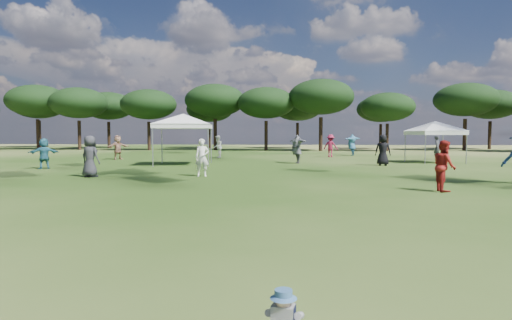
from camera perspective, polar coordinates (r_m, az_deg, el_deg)
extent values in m
cylinder|color=black|center=(55.50, -27.06, 3.06)|extent=(0.40, 0.40, 3.49)
ellipsoid|color=black|center=(55.64, -27.17, 7.02)|extent=(6.79, 6.79, 3.66)
cylinder|color=black|center=(52.68, -22.48, 3.08)|extent=(0.38, 0.38, 3.32)
ellipsoid|color=black|center=(52.80, -22.57, 7.04)|extent=(6.44, 6.44, 3.47)
cylinder|color=black|center=(48.64, -14.07, 3.12)|extent=(0.36, 0.36, 3.14)
ellipsoid|color=black|center=(48.75, -14.13, 7.19)|extent=(6.11, 6.11, 3.29)
cylinder|color=black|center=(48.24, -5.46, 3.40)|extent=(0.40, 0.40, 3.46)
ellipsoid|color=black|center=(48.39, -5.48, 7.92)|extent=(6.73, 6.73, 3.63)
cylinder|color=black|center=(46.32, 1.36, 3.25)|extent=(0.37, 0.37, 3.21)
ellipsoid|color=black|center=(46.44, 1.36, 7.62)|extent=(6.24, 6.24, 3.36)
cylinder|color=black|center=(45.82, 8.63, 3.43)|extent=(0.41, 0.41, 3.56)
ellipsoid|color=black|center=(45.99, 8.67, 8.31)|extent=(6.91, 6.91, 3.73)
cylinder|color=black|center=(47.05, 17.08, 2.91)|extent=(0.33, 0.33, 2.88)
ellipsoid|color=black|center=(47.14, 17.14, 6.76)|extent=(5.60, 5.60, 3.02)
cylinder|color=black|center=(51.87, 26.06, 3.05)|extent=(0.39, 0.39, 3.44)
ellipsoid|color=black|center=(52.01, 26.17, 7.23)|extent=(6.69, 6.69, 3.60)
cylinder|color=black|center=(65.18, -26.90, 3.12)|extent=(0.41, 0.41, 3.62)
ellipsoid|color=black|center=(65.30, -26.99, 6.62)|extent=(7.03, 7.03, 3.79)
cylinder|color=black|center=(58.34, -19.02, 3.19)|extent=(0.39, 0.39, 3.37)
ellipsoid|color=black|center=(58.45, -19.09, 6.82)|extent=(6.54, 6.54, 3.53)
cylinder|color=black|center=(56.01, -6.15, 3.22)|extent=(0.36, 0.36, 3.11)
ellipsoid|color=black|center=(56.11, -6.18, 6.72)|extent=(6.05, 6.05, 3.26)
cylinder|color=black|center=(54.09, 5.55, 3.26)|extent=(0.37, 0.37, 3.20)
ellipsoid|color=black|center=(54.20, 5.57, 6.99)|extent=(6.21, 6.21, 3.35)
cylinder|color=black|center=(53.88, 16.26, 3.03)|extent=(0.34, 0.34, 2.99)
ellipsoid|color=black|center=(53.96, 16.32, 6.53)|extent=(5.81, 5.81, 3.13)
cylinder|color=black|center=(58.04, 28.71, 2.92)|extent=(0.38, 0.38, 3.31)
ellipsoid|color=black|center=(58.15, 28.81, 6.51)|extent=(6.43, 6.43, 3.47)
cylinder|color=gray|center=(23.78, -13.62, 1.83)|extent=(0.06, 0.06, 2.27)
cylinder|color=gray|center=(23.42, -6.39, 1.88)|extent=(0.06, 0.06, 2.27)
cylinder|color=gray|center=(26.74, -12.44, 2.01)|extent=(0.06, 0.06, 2.27)
cylinder|color=gray|center=(26.41, -6.01, 2.06)|extent=(0.06, 0.06, 2.27)
cube|color=white|center=(25.04, -9.64, 4.44)|extent=(3.59, 3.59, 0.25)
pyramid|color=white|center=(25.06, -9.66, 6.09)|extent=(6.36, 6.36, 0.60)
cylinder|color=gray|center=(27.08, 21.64, 1.48)|extent=(0.06, 0.06, 1.90)
cylinder|color=gray|center=(28.40, 26.26, 1.45)|extent=(0.06, 0.06, 1.90)
cylinder|color=gray|center=(29.40, 19.26, 1.67)|extent=(0.06, 0.06, 1.90)
cylinder|color=gray|center=(30.61, 23.64, 1.63)|extent=(0.06, 0.06, 1.90)
cube|color=white|center=(28.83, 22.74, 3.35)|extent=(3.26, 3.26, 0.25)
pyramid|color=white|center=(28.84, 22.77, 4.79)|extent=(5.48, 5.48, 0.60)
cube|color=white|center=(3.82, 3.67, -20.13)|extent=(0.21, 0.17, 0.20)
cylinder|color=white|center=(3.89, 1.94, -19.66)|extent=(0.10, 0.20, 0.12)
cylinder|color=white|center=(3.85, 5.77, -19.96)|extent=(0.10, 0.20, 0.12)
sphere|color=#E0B293|center=(3.76, 3.68, -18.22)|extent=(0.14, 0.14, 0.14)
cone|color=teal|center=(3.75, 3.68, -17.76)|extent=(0.23, 0.23, 0.02)
cylinder|color=teal|center=(3.74, 3.68, -17.30)|extent=(0.15, 0.15, 0.06)
imported|color=#45464A|center=(26.03, 5.46, 1.46)|extent=(1.43, 2.18, 1.74)
imported|color=maroon|center=(14.41, 23.82, -0.72)|extent=(0.61, 0.78, 1.59)
imported|color=black|center=(25.12, 16.57, 1.28)|extent=(0.94, 0.70, 1.76)
imported|color=#9E6C56|center=(31.51, -17.94, 1.61)|extent=(1.43, 1.50, 1.70)
imported|color=#2B6A81|center=(24.48, -26.43, 0.79)|extent=(1.39, 1.33, 1.57)
imported|color=silver|center=(18.10, -7.20, 0.33)|extent=(0.65, 0.51, 1.59)
imported|color=#2F3034|center=(32.37, 23.01, 1.54)|extent=(0.64, 0.73, 1.69)
imported|color=#323137|center=(18.95, -21.26, 0.47)|extent=(0.97, 0.78, 1.72)
imported|color=#275777|center=(36.23, 12.67, 1.99)|extent=(1.84, 2.10, 1.79)
imported|color=silver|center=(32.19, -5.13, 1.78)|extent=(0.70, 0.86, 1.68)
imported|color=maroon|center=(33.61, 9.91, 1.87)|extent=(1.28, 1.00, 1.74)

